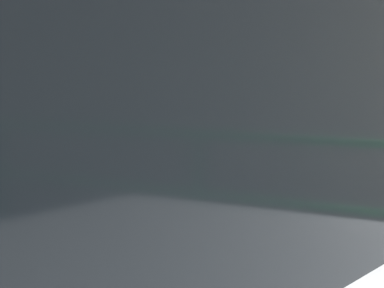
% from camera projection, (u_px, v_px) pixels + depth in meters
% --- Properties ---
extents(parking_meter, '(0.16, 0.17, 1.38)m').
position_uv_depth(parking_meter, '(254.00, 186.00, 3.13)').
color(parking_meter, slate).
rests_on(parking_meter, sidewalk_curb).
extents(pedestrian_at_meter, '(0.63, 0.53, 1.72)m').
position_uv_depth(pedestrian_at_meter, '(121.00, 173.00, 3.50)').
color(pedestrian_at_meter, black).
rests_on(pedestrian_at_meter, sidewalk_curb).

